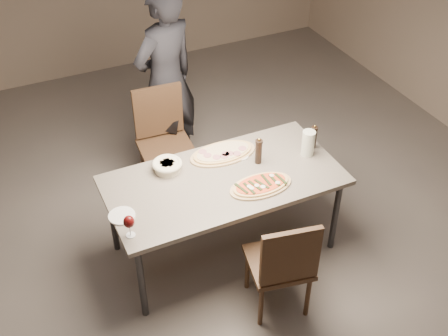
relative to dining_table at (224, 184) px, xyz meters
name	(u,v)px	position (x,y,z in m)	size (l,w,h in m)	color
room	(224,105)	(0.00, 0.00, 0.71)	(7.00, 7.00, 7.00)	#5F5752
dining_table	(224,184)	(0.00, 0.00, 0.00)	(1.80, 0.90, 0.75)	slate
zucchini_pizza	(261,185)	(0.21, -0.21, 0.07)	(0.50, 0.27, 0.05)	tan
ham_pizza	(223,153)	(0.12, 0.28, 0.07)	(0.55, 0.31, 0.04)	tan
bread_basket	(167,165)	(-0.36, 0.27, 0.11)	(0.23, 0.23, 0.08)	beige
oil_dish	(241,156)	(0.24, 0.19, 0.06)	(0.12, 0.12, 0.01)	white
pepper_mill_left	(259,151)	(0.33, 0.07, 0.17)	(0.06, 0.06, 0.23)	black
pepper_mill_right	(314,137)	(0.83, 0.06, 0.16)	(0.05, 0.05, 0.21)	black
carafe	(308,143)	(0.74, 0.00, 0.17)	(0.10, 0.10, 0.22)	silver
wine_glass	(129,222)	(-0.83, -0.29, 0.18)	(0.08, 0.08, 0.17)	silver
side_plate	(122,216)	(-0.83, -0.08, 0.06)	(0.19, 0.19, 0.01)	white
chair_near	(283,262)	(0.10, -0.76, -0.18)	(0.51, 0.51, 0.92)	#422C1B
chair_far	(163,135)	(-0.14, 1.00, -0.14)	(0.50, 0.50, 0.99)	#422C1B
diner	(166,81)	(0.02, 1.30, 0.23)	(0.67, 0.44, 1.84)	black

